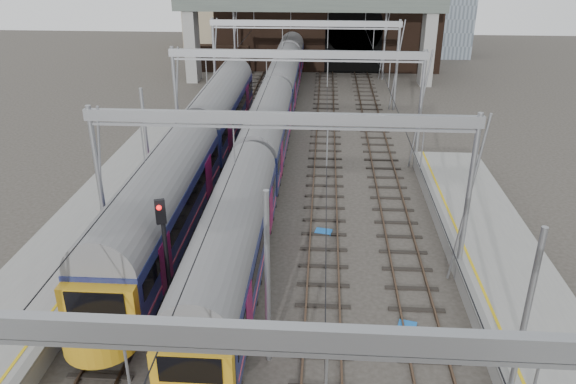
{
  "coord_description": "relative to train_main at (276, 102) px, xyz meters",
  "views": [
    {
      "loc": [
        1.81,
        -14.55,
        14.55
      ],
      "look_at": [
        0.07,
        11.95,
        2.4
      ],
      "focal_mm": 35.0,
      "sensor_mm": 36.0,
      "label": 1
    }
  ],
  "objects": [
    {
      "name": "equip_cover_c",
      "position": [
        7.47,
        -24.86,
        -2.36
      ],
      "size": [
        0.83,
        0.68,
        0.09
      ],
      "primitive_type": "cube",
      "rotation": [
        0.0,
        0.0,
        -0.25
      ],
      "color": "blue",
      "rests_on": "ground"
    },
    {
      "name": "overbridge",
      "position": [
        2.0,
        16.81,
        4.86
      ],
      "size": [
        28.0,
        3.0,
        9.25
      ],
      "color": "gray",
      "rests_on": "ground"
    },
    {
      "name": "overhead_line",
      "position": [
        2.0,
        -7.71,
        4.16
      ],
      "size": [
        16.8,
        80.0,
        8.0
      ],
      "color": "gray",
      "rests_on": "ground"
    },
    {
      "name": "train_second",
      "position": [
        -4.0,
        -11.29,
        0.13
      ],
      "size": [
        2.89,
        33.44,
        4.94
      ],
      "color": "black",
      "rests_on": "ground"
    },
    {
      "name": "signal_near_left",
      "position": [
        -2.28,
        -24.94,
        1.02
      ],
      "size": [
        0.43,
        0.49,
        5.52
      ],
      "rotation": [
        0.0,
        0.0,
        0.39
      ],
      "color": "black",
      "rests_on": "ground"
    },
    {
      "name": "tracks",
      "position": [
        2.0,
        -14.19,
        -2.39
      ],
      "size": [
        14.4,
        80.0,
        0.22
      ],
      "color": "#4C3828",
      "rests_on": "ground"
    },
    {
      "name": "equip_cover_b",
      "position": [
        3.97,
        -17.13,
        -2.36
      ],
      "size": [
        0.97,
        0.77,
        0.1
      ],
      "primitive_type": "cube",
      "rotation": [
        0.0,
        0.0,
        -0.18
      ],
      "color": "blue",
      "rests_on": "ground"
    },
    {
      "name": "platform_left",
      "position": [
        -8.18,
        -26.69,
        -1.85
      ],
      "size": [
        4.32,
        55.0,
        1.12
      ],
      "color": "gray",
      "rests_on": "ground"
    },
    {
      "name": "retaining_wall",
      "position": [
        3.4,
        22.74,
        1.93
      ],
      "size": [
        28.0,
        2.75,
        9.0
      ],
      "color": "black",
      "rests_on": "ground"
    },
    {
      "name": "train_main",
      "position": [
        0.0,
        0.0,
        0.0
      ],
      "size": [
        2.67,
        61.67,
        4.63
      ],
      "color": "black",
      "rests_on": "ground"
    }
  ]
}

